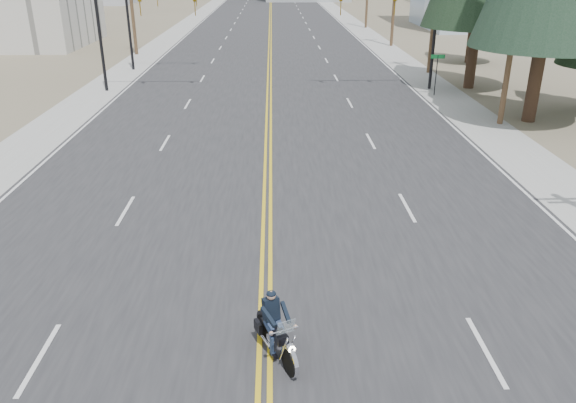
# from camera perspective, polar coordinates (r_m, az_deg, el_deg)

# --- Properties ---
(road) EXTENTS (20.00, 200.00, 0.01)m
(road) POSITION_cam_1_polar(r_m,az_deg,el_deg) (76.62, -1.81, 17.20)
(road) COLOR #303033
(road) RESTS_ON ground
(sidewalk_left) EXTENTS (3.00, 200.00, 0.01)m
(sidewalk_left) POSITION_cam_1_polar(r_m,az_deg,el_deg) (77.52, -10.73, 16.90)
(sidewalk_left) COLOR #A5A5A0
(sidewalk_left) RESTS_ON ground
(sidewalk_right) EXTENTS (3.00, 200.00, 0.01)m
(sidewalk_right) POSITION_cam_1_polar(r_m,az_deg,el_deg) (77.44, 7.12, 17.11)
(sidewalk_right) COLOR #A5A5A0
(sidewalk_right) RESTS_ON ground
(traffic_mast_left) EXTENTS (7.10, 0.26, 7.00)m
(traffic_mast_left) POSITION_cam_1_polar(r_m,az_deg,el_deg) (39.42, -15.86, 17.82)
(traffic_mast_left) COLOR black
(traffic_mast_left) RESTS_ON ground
(traffic_mast_right) EXTENTS (7.10, 0.26, 7.00)m
(traffic_mast_right) POSITION_cam_1_polar(r_m,az_deg,el_deg) (39.30, 11.88, 18.17)
(traffic_mast_right) COLOR black
(traffic_mast_right) RESTS_ON ground
(traffic_mast_far) EXTENTS (6.10, 0.26, 7.00)m
(traffic_mast_far) POSITION_cam_1_polar(r_m,az_deg,el_deg) (47.28, -13.97, 18.71)
(traffic_mast_far) COLOR black
(traffic_mast_far) RESTS_ON ground
(street_sign) EXTENTS (0.90, 0.06, 2.62)m
(street_sign) POSITION_cam_1_polar(r_m,az_deg,el_deg) (38.22, 14.88, 13.01)
(street_sign) COLOR black
(street_sign) RESTS_ON ground
(utility_pole_b) EXTENTS (2.20, 0.30, 11.50)m
(utility_pole_b) POSITION_cam_1_polar(r_m,az_deg,el_deg) (31.73, 22.28, 17.79)
(utility_pole_b) COLOR brown
(utility_pole_b) RESTS_ON ground
(motorcyclist) EXTENTS (1.55, 2.13, 1.53)m
(motorcyclist) POSITION_cam_1_polar(r_m,az_deg,el_deg) (12.58, -1.20, -12.62)
(motorcyclist) COLOR black
(motorcyclist) RESTS_ON ground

